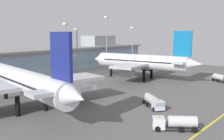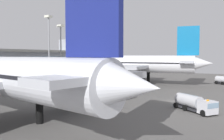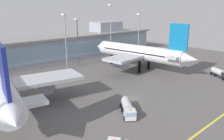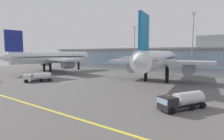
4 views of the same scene
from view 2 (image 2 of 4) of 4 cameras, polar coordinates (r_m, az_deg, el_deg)
The scene contains 9 objects.
ground_plane at distance 55.79m, azimuth 14.27°, elevation -7.20°, with size 180.00×180.00×0.00m, color #5B5956.
terminal_building at distance 87.06m, azimuth -21.45°, elevation 0.81°, with size 129.43×14.00×17.34m.
airliner_near_left at distance 38.23m, azimuth -23.69°, elevation -1.62°, with size 42.86×49.75×19.26m.
airliner_near_right at distance 84.09m, azimuth 6.22°, elevation 1.39°, with size 35.03×47.99×19.59m.
service_truck_far at distance 46.60m, azimuth 19.15°, elevation -7.52°, with size 7.34×8.71×2.90m.
apron_light_mast_west at distance 78.68m, azimuth -14.77°, elevation 6.82°, with size 1.80×1.80×22.74m.
apron_light_mast_centre at distance 116.16m, azimuth 1.00°, elevation 5.57°, with size 1.80×1.80×21.81m.
apron_light_mast_east at distance 83.54m, azimuth -12.05°, elevation 5.81°, with size 1.80×1.80×20.53m.
apron_light_mast_far_east at distance 100.91m, azimuth -4.99°, elevation 7.36°, with size 1.80×1.80×26.55m.
Camera 2 is at (-52.95, -14.27, 10.27)m, focal length 38.50 mm.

